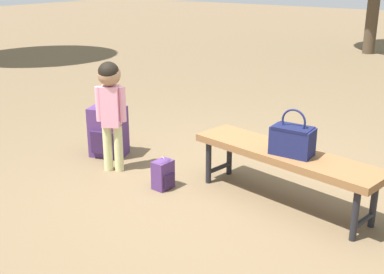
% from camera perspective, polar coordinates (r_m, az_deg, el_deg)
% --- Properties ---
extents(ground_plane, '(40.00, 40.00, 0.00)m').
position_cam_1_polar(ground_plane, '(4.31, 3.06, -6.27)').
color(ground_plane, brown).
rests_on(ground_plane, ground).
extents(park_bench, '(1.64, 0.66, 0.45)m').
position_cam_1_polar(park_bench, '(4.03, 10.60, -2.35)').
color(park_bench, brown).
rests_on(park_bench, ground).
extents(handbag, '(0.33, 0.19, 0.37)m').
position_cam_1_polar(handbag, '(3.90, 11.43, -0.25)').
color(handbag, '#191E4C').
rests_on(handbag, park_bench).
extents(child_standing, '(0.25, 0.21, 1.04)m').
position_cam_1_polar(child_standing, '(4.58, -9.33, 4.30)').
color(child_standing, '#CCCC8C').
rests_on(child_standing, ground).
extents(backpack_large, '(0.41, 0.37, 0.58)m').
position_cam_1_polar(backpack_large, '(5.09, -9.59, 1.02)').
color(backpack_large, '#4C2D66').
rests_on(backpack_large, ground).
extents(backpack_small, '(0.16, 0.18, 0.29)m').
position_cam_1_polar(backpack_small, '(4.32, -3.34, -4.10)').
color(backpack_small, '#4C2D66').
rests_on(backpack_small, ground).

